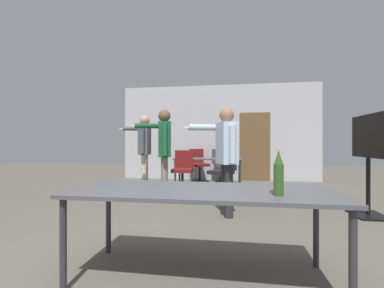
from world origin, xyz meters
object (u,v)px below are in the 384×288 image
at_px(person_center_tall, 164,145).
at_px(office_chair_side_rolled, 183,172).
at_px(tv_screen, 368,155).
at_px(person_far_watching, 226,151).
at_px(person_left_plaid, 144,145).
at_px(office_chair_far_right, 222,166).
at_px(beer_bottle, 279,174).
at_px(office_chair_near_pushed, 224,174).
at_px(office_chair_mid_tucked, 199,166).

relative_size(person_center_tall, office_chair_side_rolled, 1.86).
height_order(tv_screen, person_far_watching, person_far_watching).
height_order(person_center_tall, person_left_plaid, person_left_plaid).
distance_m(tv_screen, office_chair_far_right, 4.05).
height_order(person_far_watching, beer_bottle, person_far_watching).
height_order(office_chair_near_pushed, beer_bottle, beer_bottle).
bearing_deg(beer_bottle, office_chair_side_rolled, 110.05).
bearing_deg(office_chair_side_rolled, office_chair_mid_tucked, -98.52).
height_order(person_left_plaid, office_chair_side_rolled, person_left_plaid).
relative_size(person_center_tall, beer_bottle, 5.29).
height_order(person_left_plaid, beer_bottle, person_left_plaid).
height_order(person_center_tall, office_chair_side_rolled, person_center_tall).
relative_size(office_chair_near_pushed, office_chair_side_rolled, 0.97).
bearing_deg(person_left_plaid, office_chair_near_pushed, -92.23).
distance_m(office_chair_near_pushed, beer_bottle, 3.96).
distance_m(person_center_tall, person_far_watching, 1.48).
xyz_separation_m(tv_screen, office_chair_near_pushed, (-2.23, 1.55, -0.50)).
xyz_separation_m(person_left_plaid, office_chair_mid_tucked, (1.05, 1.82, -0.63)).
bearing_deg(person_far_watching, office_chair_near_pushed, -16.86).
bearing_deg(office_chair_mid_tucked, tv_screen, 103.84).
bearing_deg(person_far_watching, tv_screen, -101.12).
relative_size(office_chair_side_rolled, office_chair_far_right, 1.00).
height_order(office_chair_mid_tucked, office_chair_far_right, office_chair_mid_tucked).
height_order(person_far_watching, office_chair_near_pushed, person_far_watching).
distance_m(person_left_plaid, office_chair_side_rolled, 1.10).
bearing_deg(office_chair_far_right, tv_screen, 64.06).
xyz_separation_m(office_chair_mid_tucked, beer_bottle, (1.29, -5.60, 0.43)).
bearing_deg(person_far_watching, office_chair_far_right, -16.60).
relative_size(office_chair_near_pushed, office_chair_mid_tucked, 0.96).
bearing_deg(office_chair_side_rolled, office_chair_near_pushed, 171.36).
bearing_deg(tv_screen, person_far_watching, -81.54).
height_order(tv_screen, person_left_plaid, person_left_plaid).
height_order(office_chair_far_right, beer_bottle, beer_bottle).
height_order(office_chair_near_pushed, office_chair_far_right, office_chair_far_right).
relative_size(person_far_watching, office_chair_far_right, 1.74).
relative_size(person_far_watching, beer_bottle, 4.94).
height_order(tv_screen, person_center_tall, person_center_tall).
relative_size(tv_screen, office_chair_far_right, 1.64).
relative_size(person_far_watching, office_chair_side_rolled, 1.74).
xyz_separation_m(office_chair_side_rolled, beer_bottle, (1.46, -4.01, 0.43)).
bearing_deg(tv_screen, office_chair_far_right, -144.56).
bearing_deg(person_center_tall, person_left_plaid, 21.98).
bearing_deg(office_chair_side_rolled, person_left_plaid, 11.73).
bearing_deg(office_chair_near_pushed, tv_screen, -94.92).
bearing_deg(office_chair_side_rolled, person_far_watching, 115.50).
xyz_separation_m(person_far_watching, office_chair_side_rolled, (-1.04, 1.97, -0.54)).
relative_size(person_left_plaid, office_chair_far_right, 1.86).
xyz_separation_m(person_center_tall, office_chair_far_right, (1.02, 2.74, -0.62)).
bearing_deg(office_chair_far_right, office_chair_near_pushed, 31.88).
xyz_separation_m(office_chair_mid_tucked, office_chair_side_rolled, (-0.17, -1.60, -0.00)).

